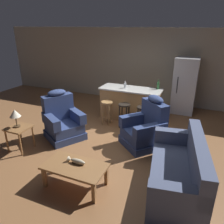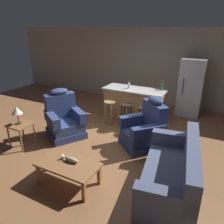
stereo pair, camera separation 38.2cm
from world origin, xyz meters
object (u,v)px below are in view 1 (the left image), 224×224
object	(u,v)px
fish_figurine	(76,161)
recliner_near_lamp	(63,121)
recliner_near_island	(146,129)
refrigerator	(185,86)
bottle_tall_green	(158,85)
couch	(180,171)
bar_stool_left	(107,109)
bar_stool_right	(143,114)
bottle_short_amber	(125,85)
kitchen_island	(130,104)
coffee_table	(75,168)
end_table	(19,131)
bar_stool_middle	(124,111)
table_lamp	(15,114)

from	to	relation	value
fish_figurine	recliner_near_lamp	world-z (taller)	recliner_near_lamp
recliner_near_island	refrigerator	xyz separation A→B (m)	(0.56, 2.56, 0.46)
bottle_tall_green	couch	bearing A→B (deg)	-69.92
bar_stool_left	bar_stool_right	size ratio (longest dim) A/B	1.00
bar_stool_right	bottle_short_amber	xyz separation A→B (m)	(-0.73, 0.62, 0.56)
kitchen_island	coffee_table	bearing A→B (deg)	-88.46
recliner_near_lamp	bar_stool_right	bearing A→B (deg)	65.02
couch	end_table	xyz separation A→B (m)	(-3.50, -0.10, 0.12)
couch	bar_stool_middle	xyz separation A→B (m)	(-1.73, 1.94, 0.13)
bar_stool_left	bar_stool_middle	xyz separation A→B (m)	(0.52, 0.00, 0.00)
couch	recliner_near_island	bearing A→B (deg)	-61.80
couch	fish_figurine	bearing A→B (deg)	10.01
refrigerator	fish_figurine	bearing A→B (deg)	-106.84
fish_figurine	recliner_near_lamp	bearing A→B (deg)	132.33
recliner_near_island	kitchen_island	world-z (taller)	recliner_near_island
recliner_near_lamp	bar_stool_middle	world-z (taller)	recliner_near_lamp
recliner_near_island	end_table	xyz separation A→B (m)	(-2.57, -1.32, 0.04)
coffee_table	recliner_near_lamp	size ratio (longest dim) A/B	0.92
coffee_table	bar_stool_middle	xyz separation A→B (m)	(-0.05, 2.60, 0.11)
kitchen_island	recliner_near_lamp	bearing A→B (deg)	-123.78
recliner_near_island	bar_stool_left	bearing A→B (deg)	-76.88
couch	refrigerator	bearing A→B (deg)	-93.56
coffee_table	bottle_short_amber	bearing A→B (deg)	94.62
refrigerator	bar_stool_middle	bearing A→B (deg)	-126.58
bottle_tall_green	end_table	bearing A→B (deg)	-130.10
coffee_table	bottle_tall_green	world-z (taller)	bottle_tall_green
recliner_near_island	end_table	bearing A→B (deg)	-20.99
table_lamp	recliner_near_island	bearing A→B (deg)	26.77
table_lamp	end_table	bearing A→B (deg)	-3.99
table_lamp	refrigerator	bearing A→B (deg)	50.76
end_table	kitchen_island	xyz separation A→B (m)	(1.73, 2.67, 0.02)
coffee_table	refrigerator	xyz separation A→B (m)	(1.31, 4.43, 0.52)
recliner_near_island	table_lamp	world-z (taller)	recliner_near_island
bar_stool_middle	bottle_tall_green	distance (m)	1.27
end_table	couch	bearing A→B (deg)	1.64
recliner_near_island	bar_stool_middle	distance (m)	1.08
recliner_near_lamp	bar_stool_right	distance (m)	2.09
fish_figurine	table_lamp	distance (m)	1.95
bar_stool_middle	bottle_short_amber	xyz separation A→B (m)	(-0.21, 0.62, 0.56)
kitchen_island	refrigerator	size ratio (longest dim) A/B	1.02
couch	bar_stool_left	bearing A→B (deg)	-50.00
couch	kitchen_island	size ratio (longest dim) A/B	1.12
coffee_table	recliner_near_island	distance (m)	2.02
recliner_near_lamp	refrigerator	xyz separation A→B (m)	(2.59, 2.97, 0.46)
recliner_near_island	bottle_short_amber	distance (m)	1.79
coffee_table	kitchen_island	bearing A→B (deg)	91.54
couch	recliner_near_island	size ratio (longest dim) A/B	1.68
couch	refrigerator	distance (m)	3.83
recliner_near_island	bar_stool_right	distance (m)	0.78
kitchen_island	bottle_short_amber	xyz separation A→B (m)	(-0.17, -0.01, 0.55)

